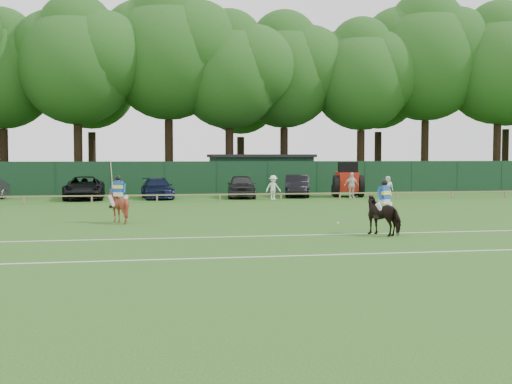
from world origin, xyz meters
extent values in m
plane|color=#1E4C14|center=(0.00, 0.00, 0.00)|extent=(160.00, 160.00, 0.00)
imported|color=black|center=(4.51, -1.41, 0.73)|extent=(1.58, 1.88, 1.46)
imported|color=maroon|center=(-5.24, 5.02, 0.74)|extent=(1.50, 1.60, 1.48)
imported|color=black|center=(-7.67, 21.70, 0.77)|extent=(2.56, 5.54, 1.54)
imported|color=#101633|center=(-2.81, 21.71, 0.69)|extent=(2.22, 4.89, 1.39)
imported|color=#29292C|center=(2.99, 21.60, 0.81)|extent=(2.60, 4.98, 1.62)
imported|color=black|center=(7.10, 22.00, 0.78)|extent=(2.75, 5.01, 1.56)
imported|color=white|center=(4.71, 19.07, 0.81)|extent=(1.13, 0.77, 1.62)
imported|color=silver|center=(10.30, 19.49, 0.89)|extent=(1.05, 0.47, 1.77)
imported|color=silver|center=(13.29, 20.37, 0.74)|extent=(0.81, 0.61, 1.49)
cube|color=silver|center=(4.51, -1.41, 1.25)|extent=(0.44, 0.41, 0.18)
cube|color=#1848AE|center=(4.51, -1.41, 1.57)|extent=(0.50, 0.47, 0.51)
cube|color=yellow|center=(4.51, -1.41, 1.55)|extent=(0.52, 0.47, 0.18)
sphere|color=black|center=(4.51, -1.41, 1.94)|extent=(0.25, 0.25, 0.25)
cylinder|color=silver|center=(4.75, -1.31, 0.95)|extent=(0.35, 0.48, 0.59)
cylinder|color=silver|center=(4.31, -1.59, 0.95)|extent=(0.49, 0.25, 0.59)
cube|color=silver|center=(-5.24, 5.02, 1.26)|extent=(0.41, 0.34, 0.18)
cube|color=#1848AE|center=(-5.24, 5.02, 1.58)|extent=(0.47, 0.40, 0.51)
cube|color=yellow|center=(-5.24, 5.02, 1.56)|extent=(0.49, 0.39, 0.18)
sphere|color=black|center=(-5.24, 5.02, 1.95)|extent=(0.25, 0.25, 0.25)
cylinder|color=silver|center=(-5.00, 4.91, 0.96)|extent=(0.44, 0.30, 0.59)
cylinder|color=silver|center=(-5.50, 5.04, 0.96)|extent=(0.40, 0.42, 0.59)
cylinder|color=tan|center=(-5.51, 5.15, 2.13)|extent=(0.13, 0.63, 1.17)
sphere|color=silver|center=(4.03, 2.74, 0.04)|extent=(0.09, 0.09, 0.09)
cube|color=silver|center=(0.00, -6.00, 0.01)|extent=(60.00, 0.10, 0.01)
cube|color=silver|center=(0.00, -1.00, 0.01)|extent=(60.00, 0.10, 0.01)
cube|color=#997F5B|center=(0.00, 18.00, 0.45)|extent=(62.00, 0.08, 0.08)
cube|color=#14351E|center=(0.00, 27.00, 1.25)|extent=(92.00, 0.04, 2.50)
cube|color=#14331E|center=(6.00, 30.00, 1.40)|extent=(8.00, 4.00, 2.80)
cube|color=black|center=(6.00, 30.00, 2.92)|extent=(8.40, 4.40, 0.24)
cube|color=#B71F10|center=(10.63, 21.50, 1.09)|extent=(1.74, 2.68, 1.35)
cube|color=black|center=(10.56, 21.09, 2.02)|extent=(1.45, 1.53, 0.93)
cylinder|color=black|center=(9.64, 20.93, 0.78)|extent=(0.57, 1.58, 1.55)
cylinder|color=black|center=(11.38, 20.64, 0.78)|extent=(0.57, 1.58, 1.55)
cylinder|color=black|center=(10.04, 22.65, 0.41)|extent=(0.44, 0.87, 0.83)
cylinder|color=black|center=(11.57, 22.39, 0.41)|extent=(0.44, 0.87, 0.83)
camera|label=1|loc=(-4.87, -25.32, 2.94)|focal=48.00mm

